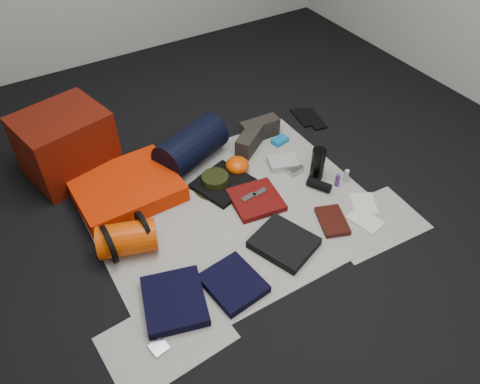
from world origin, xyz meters
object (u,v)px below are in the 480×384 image
sleeping_pad (127,189)px  navy_duffel (191,146)px  water_bottle (318,164)px  compact_camera (295,170)px  red_cabinet (66,144)px  paperback_book (332,221)px  stuff_sack (127,239)px

sleeping_pad → navy_duffel: size_ratio=1.26×
water_bottle → sleeping_pad: bearing=157.0°
compact_camera → red_cabinet: bearing=135.6°
paperback_book → red_cabinet: bearing=153.0°
water_bottle → paperback_book: (-0.17, -0.37, -0.09)m
sleeping_pad → water_bottle: 1.21m
stuff_sack → paperback_book: bearing=-21.2°
stuff_sack → water_bottle: (1.26, -0.05, 0.02)m
sleeping_pad → stuff_sack: stuff_sack is taller
navy_duffel → paperback_book: navy_duffel is taller
navy_duffel → water_bottle: navy_duffel is taller
paperback_book → stuff_sack: bearing=179.3°
sleeping_pad → red_cabinet: bearing=117.2°
navy_duffel → paperback_book: (0.44, -0.93, -0.11)m
stuff_sack → paperback_book: (1.09, -0.42, -0.08)m
red_cabinet → paperback_book: size_ratio=2.24×
sleeping_pad → navy_duffel: bearing=9.9°
water_bottle → red_cabinet: bearing=146.1°
stuff_sack → compact_camera: stuff_sack is taller
red_cabinet → navy_duffel: 0.79m
sleeping_pad → paperback_book: bearing=-42.0°
navy_duffel → paperback_book: 1.04m
compact_camera → paperback_book: bearing=-111.6°
sleeping_pad → stuff_sack: 0.45m
sleeping_pad → stuff_sack: size_ratio=1.95×
red_cabinet → water_bottle: size_ratio=2.34×
compact_camera → paperback_book: size_ratio=0.45×
navy_duffel → compact_camera: (0.52, -0.45, -0.11)m
sleeping_pad → paperback_book: size_ratio=2.66×
water_bottle → paperback_book: bearing=-114.7°
water_bottle → paperback_book: 0.42m
red_cabinet → water_bottle: 1.60m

